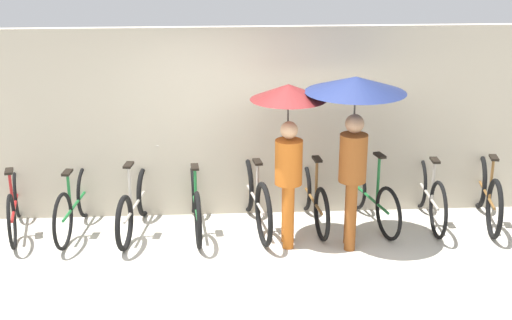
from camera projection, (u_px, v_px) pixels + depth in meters
The scene contains 13 objects.
ground_plane at pixel (263, 284), 7.62m from camera, with size 30.00×30.00×0.00m, color beige.
back_wall at pixel (252, 123), 9.08m from camera, with size 13.93×0.12×2.45m.
parked_bicycle_0 at pixel (15, 204), 8.79m from camera, with size 0.47×1.61×0.99m.
parked_bicycle_1 at pixel (75, 204), 8.79m from camera, with size 0.44×1.65×0.99m.
parked_bicycle_2 at pixel (135, 205), 8.79m from camera, with size 0.44×1.68×0.97m.
parked_bicycle_3 at pixel (195, 201), 8.87m from camera, with size 0.44×1.76×1.06m.
parked_bicycle_4 at pixel (254, 196), 8.91m from camera, with size 0.47×1.85×1.01m.
parked_bicycle_5 at pixel (313, 198), 9.01m from camera, with size 0.44×1.61×0.99m.
parked_bicycle_6 at pixel (371, 196), 9.03m from camera, with size 0.53×1.63×0.99m.
parked_bicycle_7 at pixel (428, 193), 9.08m from camera, with size 0.44×1.69×1.08m.
parked_bicycle_8 at pixel (487, 193), 9.08m from camera, with size 0.48×1.70×1.08m.
pedestrian_leading at pixel (288, 125), 8.14m from camera, with size 0.88×0.88×1.93m.
pedestrian_center at pixel (355, 110), 8.04m from camera, with size 1.15×1.15×2.03m.
Camera 1 is at (-0.48, -6.75, 3.75)m, focal length 50.00 mm.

